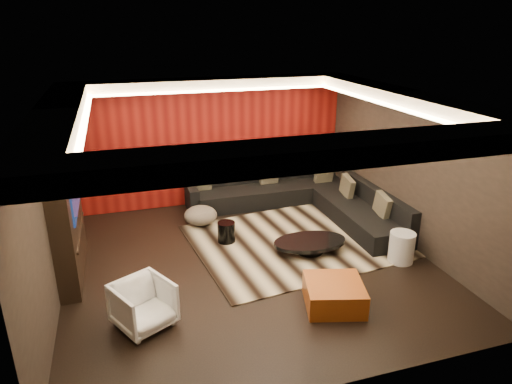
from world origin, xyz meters
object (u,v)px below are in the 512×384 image
object	(u,v)px
drum_stool	(226,232)
sectional_sofa	(302,199)
armchair	(144,305)
coffee_table	(310,246)
white_side_table	(402,247)
orange_ottoman	(334,294)

from	to	relation	value
drum_stool	sectional_sofa	distance (m)	2.17
armchair	coffee_table	bearing A→B (deg)	-4.52
coffee_table	armchair	distance (m)	3.25
drum_stool	armchair	distance (m)	2.67
coffee_table	sectional_sofa	distance (m)	1.93
coffee_table	white_side_table	size ratio (longest dim) A/B	2.45
orange_ottoman	sectional_sofa	xyz separation A→B (m)	(0.92, 3.42, 0.08)
coffee_table	armchair	bearing A→B (deg)	-156.98
drum_stool	sectional_sofa	bearing A→B (deg)	27.32
coffee_table	orange_ottoman	size ratio (longest dim) A/B	1.61
white_side_table	orange_ottoman	size ratio (longest dim) A/B	0.66
orange_ottoman	armchair	size ratio (longest dim) A/B	1.14
drum_stool	orange_ottoman	bearing A→B (deg)	-67.38
orange_ottoman	white_side_table	bearing A→B (deg)	26.42
coffee_table	sectional_sofa	bearing A→B (deg)	71.75
orange_ottoman	coffee_table	bearing A→B (deg)	78.78
coffee_table	armchair	world-z (taller)	armchair
armchair	sectional_sofa	size ratio (longest dim) A/B	0.20
coffee_table	armchair	size ratio (longest dim) A/B	1.83
coffee_table	orange_ottoman	distance (m)	1.63
white_side_table	sectional_sofa	world-z (taller)	sectional_sofa
sectional_sofa	white_side_table	bearing A→B (deg)	-73.50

